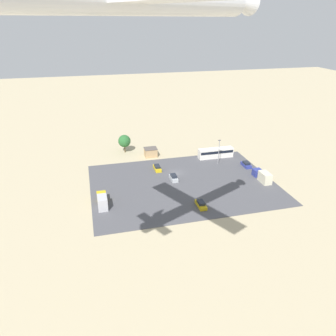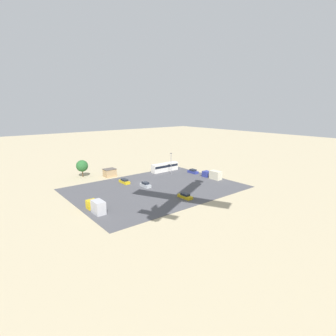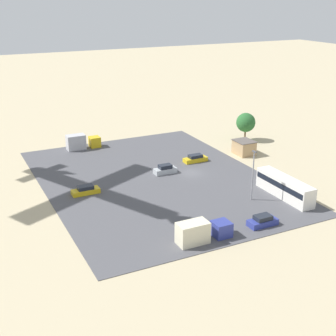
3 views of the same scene
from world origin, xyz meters
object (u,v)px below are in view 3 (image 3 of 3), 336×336
Objects in this scene: shed_building at (244,147)px; parked_car_3 at (263,221)px; parked_car_0 at (165,170)px; parked_car_1 at (195,159)px; parked_truck_1 at (201,232)px; bus at (285,187)px; parked_truck_0 at (81,142)px; parked_car_2 at (86,190)px.

shed_building is 0.99× the size of parked_car_3.
parked_car_1 is at bearing 110.72° from parked_car_0.
shed_building is at bearing 98.19° from parked_car_0.
shed_building reaches higher than parked_car_3.
parked_car_0 is 0.54× the size of parked_truck_1.
shed_building is 0.36× the size of bus.
parked_truck_0 is at bearing 44.74° from parked_car_1.
parked_car_3 is (-24.82, -3.51, -0.05)m from parked_car_0.
bus is at bearing 61.82° from parked_car_2.
parked_car_2 is 29.48m from parked_car_3.
parked_car_3 is (-27.62, 15.97, -0.75)m from shed_building.
parked_truck_1 is at bearing 22.75° from parked_car_2.
parked_truck_0 is at bearing 57.96° from shed_building.
bus is at bearing -54.49° from parked_car_3.
parked_car_2 is (-5.50, 35.46, -0.81)m from shed_building.
bus is 2.49× the size of parked_car_1.
parked_truck_1 is (-27.65, 26.18, -0.03)m from shed_building.
parked_car_0 reaches higher than parked_car_1.
parked_car_2 is at bearing 41.40° from parked_car_3.
parked_car_0 is 23.20m from parked_truck_0.
parked_car_0 is 0.90× the size of parked_car_2.
parked_truck_0 reaches higher than shed_building.
parked_car_2 is 0.59× the size of parked_truck_1.
parked_car_1 is 0.67× the size of parked_truck_0.
parked_car_3 is 10.24m from parked_truck_1.
parked_car_0 is at bearing 164.91° from parked_truck_1.
parked_car_1 is at bearing -77.44° from bus.
bus is at bearing 29.90° from parked_truck_0.
parked_truck_0 is 0.92× the size of parked_truck_1.
parked_car_1 is (3.07, -8.13, -0.09)m from parked_car_0.
bus is (-20.96, 6.62, 0.38)m from shed_building.
parked_car_0 is 25.06m from parked_car_3.
parked_car_0 is 0.96× the size of parked_car_3.
parked_truck_1 is at bearing 152.03° from parked_car_1.
bus is 2.73× the size of parked_car_3.
parked_truck_0 is (39.21, 22.55, -0.32)m from bus.
bus is 1.66× the size of parked_truck_0.
parked_truck_1 reaches higher than parked_car_2.
parked_car_0 is at bearing 110.72° from parked_car_1.
parked_truck_1 is at bearing 90.15° from parked_car_3.
parked_truck_0 is at bearing -176.26° from parked_truck_1.
bus reaches higher than parked_car_2.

